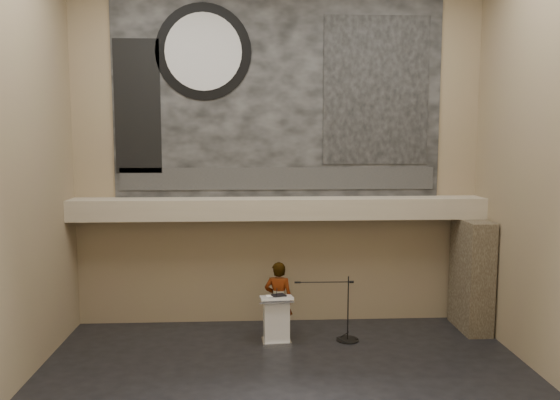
{
  "coord_description": "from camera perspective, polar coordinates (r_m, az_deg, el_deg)",
  "views": [
    {
      "loc": [
        -0.64,
        -9.51,
        4.67
      ],
      "look_at": [
        0.0,
        3.2,
        3.2
      ],
      "focal_mm": 35.0,
      "sensor_mm": 36.0,
      "label": 1
    }
  ],
  "objects": [
    {
      "name": "binder",
      "position": [
        12.48,
        -0.12,
        -9.95
      ],
      "size": [
        0.36,
        0.32,
        0.04
      ],
      "primitive_type": "cube",
      "rotation": [
        0.0,
        0.0,
        0.37
      ],
      "color": "black",
      "rests_on": "lectern"
    },
    {
      "name": "wall_back",
      "position": [
        13.53,
        -0.17,
        4.81
      ],
      "size": [
        10.0,
        0.02,
        8.5
      ],
      "primitive_type": "cube",
      "color": "#91805C",
      "rests_on": "floor"
    },
    {
      "name": "banner_clock_face",
      "position": [
        13.62,
        -8.02,
        15.1
      ],
      "size": [
        1.84,
        0.02,
        1.84
      ],
      "primitive_type": "cylinder",
      "rotation": [
        1.57,
        0.0,
        0.0
      ],
      "color": "silver",
      "rests_on": "banner"
    },
    {
      "name": "sprinkler_right",
      "position": [
        13.45,
        8.04,
        -2.03
      ],
      "size": [
        0.04,
        0.04,
        0.06
      ],
      "primitive_type": "cylinder",
      "color": "#B2893D",
      "rests_on": "soffit"
    },
    {
      "name": "banner_clock_rim",
      "position": [
        13.64,
        -8.01,
        15.09
      ],
      "size": [
        2.3,
        0.02,
        2.3
      ],
      "primitive_type": "cylinder",
      "rotation": [
        1.57,
        0.0,
        0.0
      ],
      "color": "black",
      "rests_on": "banner"
    },
    {
      "name": "lectern",
      "position": [
        12.65,
        -0.39,
        -12.41
      ],
      "size": [
        0.76,
        0.57,
        1.14
      ],
      "rotation": [
        0.0,
        0.0,
        0.08
      ],
      "color": "silver",
      "rests_on": "floor"
    },
    {
      "name": "banner_brick_print",
      "position": [
        13.73,
        -14.68,
        9.43
      ],
      "size": [
        1.1,
        0.02,
        3.2
      ],
      "primitive_type": "cube",
      "color": "black",
      "rests_on": "banner"
    },
    {
      "name": "mic_stand",
      "position": [
        13.02,
        6.89,
        -13.43
      ],
      "size": [
        1.49,
        0.52,
        1.51
      ],
      "rotation": [
        0.0,
        0.0,
        -0.02
      ],
      "color": "black",
      "rests_on": "floor"
    },
    {
      "name": "banner",
      "position": [
        13.53,
        -0.17,
        10.96
      ],
      "size": [
        8.0,
        0.05,
        5.0
      ],
      "primitive_type": "cube",
      "color": "black",
      "rests_on": "wall_back"
    },
    {
      "name": "floor",
      "position": [
        10.61,
        0.93,
        -19.52
      ],
      "size": [
        10.0,
        10.0,
        0.0
      ],
      "primitive_type": "plane",
      "color": "black",
      "rests_on": "ground"
    },
    {
      "name": "wall_front",
      "position": [
        5.56,
        3.77,
        2.26
      ],
      "size": [
        10.0,
        0.02,
        8.5
      ],
      "primitive_type": "cube",
      "color": "#91805C",
      "rests_on": "floor"
    },
    {
      "name": "soffit",
      "position": [
        13.23,
        -0.09,
        -0.88
      ],
      "size": [
        10.0,
        0.8,
        0.5
      ],
      "primitive_type": "cube",
      "color": "tan",
      "rests_on": "wall_back"
    },
    {
      "name": "banner_building_print",
      "position": [
        13.82,
        10.02,
        11.18
      ],
      "size": [
        2.6,
        0.02,
        3.6
      ],
      "primitive_type": "cube",
      "color": "black",
      "rests_on": "banner"
    },
    {
      "name": "papers",
      "position": [
        12.45,
        -0.92,
        -10.06
      ],
      "size": [
        0.24,
        0.31,
        0.0
      ],
      "primitive_type": "cube",
      "rotation": [
        0.0,
        0.0,
        0.11
      ],
      "color": "white",
      "rests_on": "lectern"
    },
    {
      "name": "stone_pier",
      "position": [
        14.11,
        19.39,
        -7.39
      ],
      "size": [
        0.6,
        1.4,
        2.7
      ],
      "primitive_type": "cube",
      "color": "#423728",
      "rests_on": "floor"
    },
    {
      "name": "banner_text_strip",
      "position": [
        13.49,
        -0.16,
        2.25
      ],
      "size": [
        7.76,
        0.02,
        0.55
      ],
      "primitive_type": "cube",
      "color": "#2C2C2C",
      "rests_on": "banner"
    },
    {
      "name": "sprinkler_left",
      "position": [
        13.24,
        -7.01,
        -2.15
      ],
      "size": [
        0.04,
        0.04,
        0.06
      ],
      "primitive_type": "cylinder",
      "color": "#B2893D",
      "rests_on": "soffit"
    },
    {
      "name": "speaker_person",
      "position": [
        12.86,
        -0.15,
        -10.42
      ],
      "size": [
        0.74,
        0.57,
        1.82
      ],
      "primitive_type": "imported",
      "rotation": [
        0.0,
        0.0,
        2.92
      ],
      "color": "silver",
      "rests_on": "floor"
    }
  ]
}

